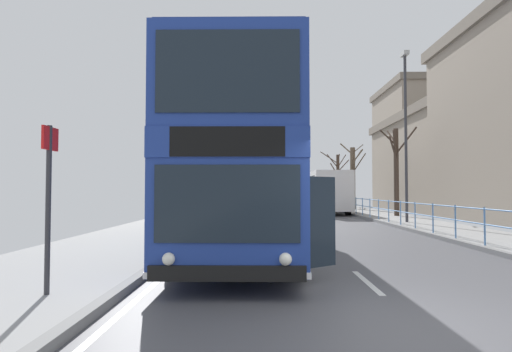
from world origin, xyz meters
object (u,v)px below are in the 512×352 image
Objects in this scene: double_decker_bus_main at (243,168)px; bare_tree_far_00 at (353,176)px; bus_stop_sign_near at (49,190)px; bare_tree_far_02 at (396,167)px; street_lamp_far_side at (406,124)px; background_building_01 at (438,145)px; bare_tree_far_01 at (338,178)px; background_building_02 at (470,162)px; background_bus_far_lane at (322,191)px.

bare_tree_far_00 reaches higher than double_decker_bus_main.
bus_stop_sign_near is 0.46× the size of bare_tree_far_02.
street_lamp_far_side is (7.82, 8.71, 2.69)m from double_decker_bus_main.
bare_tree_far_01 is at bearing -160.05° from background_building_01.
bare_tree_far_01 is at bearing 72.60° from bus_stop_sign_near.
background_building_01 is at bearing 19.95° from bare_tree_far_01.
background_building_01 reaches higher than bare_tree_far_02.
bus_stop_sign_near is at bearing -120.37° from background_building_01.
bare_tree_far_01 is 12.41m from background_building_02.
background_building_02 is at bearing 43.13° from bare_tree_far_02.
street_lamp_far_side is 1.48× the size of bare_tree_far_00.
double_decker_bus_main is 4.27× the size of bus_stop_sign_near.
double_decker_bus_main is 1.28× the size of street_lamp_far_side.
bare_tree_far_02 is at bearing 58.67° from bus_stop_sign_near.
background_bus_far_lane is at bearing 75.05° from double_decker_bus_main.
double_decker_bus_main is 16.45m from bare_tree_far_02.
background_building_02 reaches higher than background_bus_far_lane.
street_lamp_far_side is at bearing -116.56° from background_building_01.
bus_stop_sign_near is 34.40m from background_building_02.
bare_tree_far_01 reaches higher than bare_tree_far_02.
background_building_01 is at bearing 60.54° from bare_tree_far_02.
bare_tree_far_00 reaches higher than background_bus_far_lane.
background_bus_far_lane is at bearing -170.25° from background_building_02.
bare_tree_far_00 reaches higher than bus_stop_sign_near.
background_building_01 reaches higher than double_decker_bus_main.
bare_tree_far_02 is 0.34× the size of background_building_02.
bus_stop_sign_near is 46.67m from background_building_01.
background_building_01 is (11.73, 20.77, 3.64)m from bare_tree_far_02.
bus_stop_sign_near is at bearing -107.40° from bare_tree_far_01.
double_decker_bus_main is 0.67× the size of background_building_02.
bus_stop_sign_near is 0.16× the size of background_building_02.
background_bus_far_lane is 0.74× the size of background_building_01.
bus_stop_sign_near is at bearing -116.38° from double_decker_bus_main.
bare_tree_far_01 is 16.32m from bare_tree_far_02.
background_building_01 is at bearing 42.24° from bare_tree_far_00.
bus_stop_sign_near is 0.30× the size of street_lamp_far_side.
bare_tree_far_01 is (-0.05, 6.66, 0.07)m from bare_tree_far_00.
double_decker_bus_main is 1.90× the size of bare_tree_far_00.
double_decker_bus_main reaches higher than background_bus_far_lane.
background_bus_far_lane is 21.90m from background_building_01.
double_decker_bus_main is 40.51m from background_building_01.
bus_stop_sign_near is 0.44× the size of bare_tree_far_00.
bare_tree_far_02 is at bearing -87.98° from bare_tree_far_01.
background_bus_far_lane is 3.89× the size of bus_stop_sign_near.
bare_tree_far_02 is (8.99, 13.75, 0.83)m from double_decker_bus_main.
background_building_01 reaches higher than bare_tree_far_01.
bare_tree_far_02 is at bearing -136.87° from background_building_02.
background_building_02 is (9.97, 13.28, -0.98)m from street_lamp_far_side.
background_building_01 is 0.82× the size of background_building_02.
bare_tree_far_00 is at bearing 87.47° from street_lamp_far_side.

